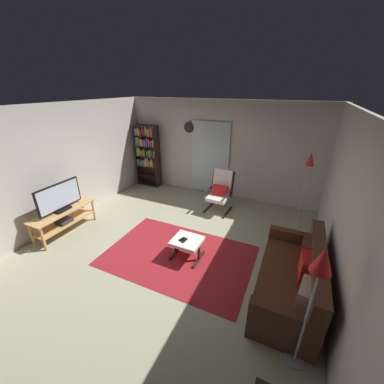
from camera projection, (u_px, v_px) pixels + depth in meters
The scene contains 17 objects.
ground_plane at pixel (169, 249), 4.58m from camera, with size 7.02×7.02×0.00m, color #A5A385.
wall_back at pixel (220, 150), 6.44m from camera, with size 5.60×0.06×2.60m, color beige.
wall_left at pixel (57, 167), 5.06m from camera, with size 0.06×6.00×2.60m, color beige.
wall_right at pixel (348, 223), 3.01m from camera, with size 0.06×6.00×2.60m, color beige.
glass_door_panel at pixel (210, 158), 6.58m from camera, with size 1.10×0.01×2.00m, color silver.
area_rug at pixel (178, 255), 4.41m from camera, with size 2.68×1.79×0.01m, color maroon.
tv_stand at pixel (64, 218), 4.99m from camera, with size 0.44×1.35×0.53m.
television at pixel (59, 198), 4.80m from camera, with size 0.20×0.97×0.59m.
bookshelf_near_tv at pixel (147, 151), 7.15m from camera, with size 0.71×0.30×1.86m.
leather_sofa at pixel (293, 279), 3.45m from camera, with size 0.81×1.87×0.87m.
lounge_armchair at pixel (220, 190), 5.86m from camera, with size 0.60×0.68×1.02m.
ottoman at pixel (187, 243), 4.26m from camera, with size 0.53×0.49×0.38m.
tv_remote at pixel (185, 241), 4.20m from camera, with size 0.04×0.14×0.02m, color black.
cell_phone at pixel (182, 239), 4.24m from camera, with size 0.07×0.14×0.01m, color black.
floor_lamp_by_sofa at pixel (319, 274), 2.19m from camera, with size 0.22×0.22×1.61m.
floor_lamp_by_shelf at pixel (308, 169), 4.82m from camera, with size 0.22×0.22×1.70m.
wall_clock at pixel (189, 127), 6.49m from camera, with size 0.29×0.03×0.29m.
Camera 1 is at (1.96, -3.18, 2.91)m, focal length 22.05 mm.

